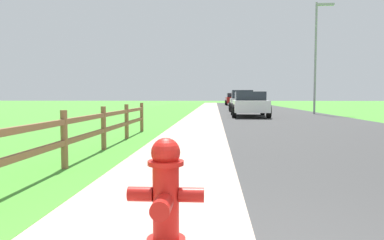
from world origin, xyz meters
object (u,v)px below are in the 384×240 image
object	(u,v)px
fire_hydrant	(166,191)
parked_car_silver	(242,101)
parked_suv_white	(249,103)
parked_car_red	(233,99)
parked_car_blue	(243,101)
street_lamp	(317,49)

from	to	relation	value
fire_hydrant	parked_car_silver	world-z (taller)	parked_car_silver
parked_suv_white	parked_car_red	bearing A→B (deg)	89.07
parked_suv_white	parked_car_blue	xyz separation A→B (m)	(0.79, 14.80, -0.03)
parked_suv_white	street_lamp	xyz separation A→B (m)	(4.62, 3.18, 3.47)
parked_car_red	parked_car_blue	bearing A→B (deg)	-88.01
parked_car_blue	street_lamp	world-z (taller)	street_lamp
parked_car_red	parked_car_silver	bearing A→B (deg)	-90.97
parked_suv_white	parked_car_blue	distance (m)	14.82
fire_hydrant	parked_suv_white	distance (m)	18.30
parked_car_blue	parked_suv_white	bearing A→B (deg)	-93.05
parked_suv_white	street_lamp	distance (m)	6.60
fire_hydrant	street_lamp	xyz separation A→B (m)	(7.02, 21.31, 3.79)
parked_suv_white	parked_car_red	xyz separation A→B (m)	(0.41, 25.54, 0.02)
parked_car_blue	street_lamp	size ratio (longest dim) A/B	0.65
parked_car_silver	parked_car_blue	xyz separation A→B (m)	(0.68, 7.58, -0.08)
fire_hydrant	parked_car_blue	distance (m)	33.09
street_lamp	parked_car_red	bearing A→B (deg)	100.66
parked_car_blue	parked_car_red	bearing A→B (deg)	91.99
parked_car_blue	parked_car_silver	bearing A→B (deg)	-95.15
street_lamp	parked_suv_white	bearing A→B (deg)	-145.51
parked_car_red	street_lamp	bearing A→B (deg)	-79.34
parked_car_silver	parked_car_red	world-z (taller)	parked_car_silver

